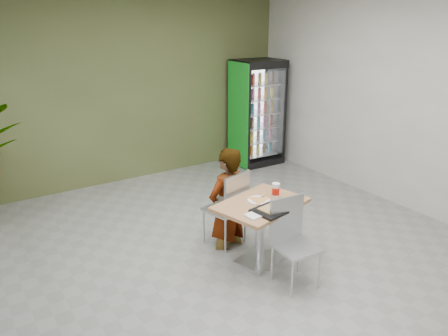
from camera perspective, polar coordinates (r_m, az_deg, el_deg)
The scene contains 11 objects.
ground at distance 5.03m, azimuth 2.99°, elevation -13.32°, with size 7.00×7.00×0.00m, color gray.
room_envelope at distance 4.38m, azimuth 3.35°, elevation 4.58°, with size 6.00×7.00×3.20m, color #B8B2A6, non-canonical shape.
dining_table at distance 4.95m, azimuth 4.79°, elevation -6.80°, with size 1.13×0.92×0.75m.
chair_far at distance 5.28m, azimuth 0.87°, elevation -4.62°, with size 0.52×0.53×0.97m.
chair_near at distance 4.66m, azimuth 8.80°, elevation -8.57°, with size 0.45×0.45×0.94m.
seated_woman at distance 5.35m, azimuth 0.35°, elevation -5.38°, with size 0.57×0.37×1.55m, color black.
pizza_plate at distance 4.90m, azimuth 4.56°, elevation -4.11°, with size 0.36×0.29×0.03m.
soda_cup at distance 5.01m, azimuth 6.77°, elevation -2.91°, with size 0.09×0.09×0.16m.
napkin_stack at distance 4.54m, azimuth 3.94°, elevation -6.22°, with size 0.15×0.15×0.02m, color white.
cafeteria_tray at distance 4.68m, azimuth 6.47°, elevation -5.42°, with size 0.44×0.32×0.02m, color black.
beverage_fridge at distance 8.28m, azimuth 4.35°, elevation 7.20°, with size 0.91×0.71×1.95m.
Camera 1 is at (-2.52, -3.40, 2.72)m, focal length 35.00 mm.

